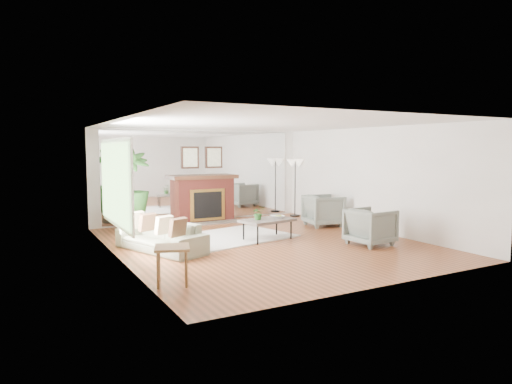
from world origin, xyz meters
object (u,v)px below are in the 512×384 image
coffee_table (268,221)px  potted_ficus (128,188)px  fireplace (205,198)px  armchair_front (370,227)px  sofa (161,237)px  armchair_back (324,210)px  side_table (172,252)px  floor_lamp (295,168)px

coffee_table → potted_ficus: potted_ficus is taller
fireplace → armchair_front: (1.84, -4.48, -0.28)m
sofa → armchair_back: 4.64m
side_table → armchair_back: bearing=31.2°
coffee_table → potted_ficus: 3.40m
sofa → side_table: bearing=-34.1°
armchair_back → armchair_front: bearing=176.4°
fireplace → coffee_table: fireplace is taller
sofa → fireplace: bearing=123.0°
potted_ficus → coffee_table: bearing=-42.6°
fireplace → floor_lamp: fireplace is taller
coffee_table → sofa: 2.38m
armchair_back → potted_ficus: bearing=83.5°
side_table → coffee_table: bearing=37.1°
sofa → side_table: sofa is taller
sofa → floor_lamp: floor_lamp is taller
coffee_table → potted_ficus: bearing=137.4°
sofa → potted_ficus: bearing=160.8°
side_table → potted_ficus: bearing=84.6°
armchair_back → floor_lamp: 2.06m
sofa → coffee_table: bearing=68.1°
coffee_table → armchair_front: 2.18m
fireplace → armchair_front: 4.85m
sofa → potted_ficus: 2.37m
fireplace → potted_ficus: (-2.23, -0.76, 0.41)m
fireplace → sofa: fireplace is taller
fireplace → potted_ficus: 2.39m
armchair_back → armchair_front: size_ratio=1.06×
coffee_table → side_table: side_table is taller
fireplace → armchair_front: bearing=-67.7°
sofa → potted_ficus: size_ratio=0.98×
sofa → armchair_front: 4.26m
armchair_front → potted_ficus: bearing=43.0°
coffee_table → armchair_front: bearing=-42.3°
fireplace → sofa: bearing=-125.7°
fireplace → armchair_back: (2.41, -2.13, -0.26)m
sofa → floor_lamp: size_ratio=1.16×
coffee_table → side_table: 3.61m
armchair_front → floor_lamp: bearing=-16.4°
armchair_front → side_table: size_ratio=1.32×
side_table → potted_ficus: size_ratio=0.32×
fireplace → sofa: (-2.15, -2.99, -0.37)m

